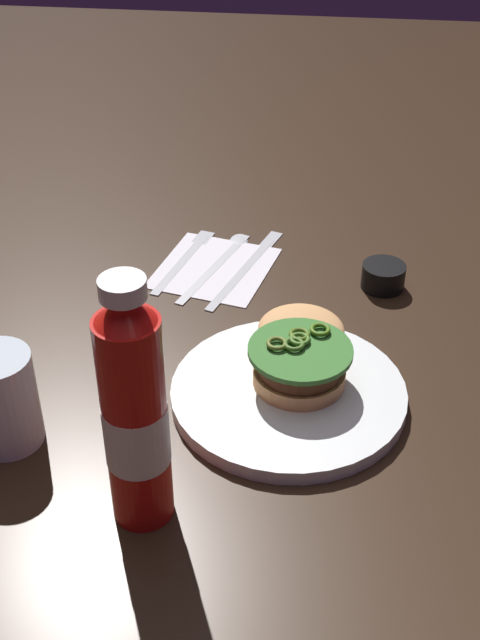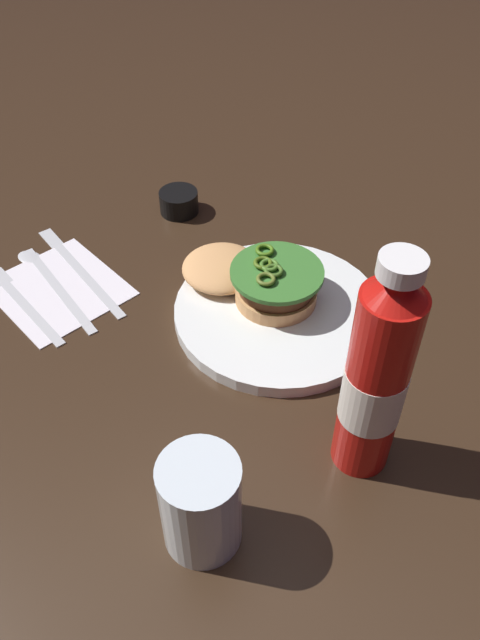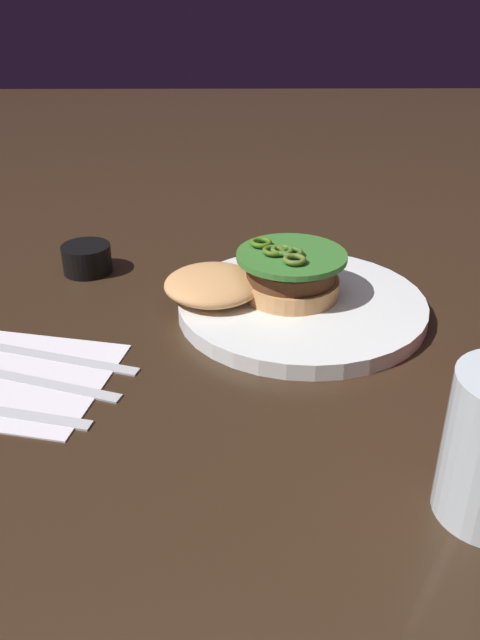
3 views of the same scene
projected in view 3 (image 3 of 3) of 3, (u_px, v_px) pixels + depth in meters
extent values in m
plane|color=#312114|center=(266.00, 378.00, 0.57)|extent=(3.00, 3.00, 0.00)
cylinder|color=white|center=(301.00, 306.00, 0.67)|extent=(0.25, 0.25, 0.02)
cylinder|color=tan|center=(290.00, 286.00, 0.67)|extent=(0.10, 0.10, 0.02)
cylinder|color=#512D19|center=(291.00, 271.00, 0.66)|extent=(0.09, 0.09, 0.02)
cylinder|color=red|center=(291.00, 261.00, 0.66)|extent=(0.09, 0.09, 0.01)
cylinder|color=#35702A|center=(292.00, 256.00, 0.65)|extent=(0.11, 0.11, 0.01)
torus|color=#586A25|center=(294.00, 259.00, 0.63)|extent=(0.02, 0.02, 0.01)
torus|color=#437017|center=(263.00, 242.00, 0.67)|extent=(0.02, 0.02, 0.01)
torus|color=#416723|center=(292.00, 252.00, 0.64)|extent=(0.02, 0.02, 0.01)
torus|color=#457626|center=(282.00, 250.00, 0.65)|extent=(0.02, 0.02, 0.01)
torus|color=#476518|center=(274.00, 251.00, 0.65)|extent=(0.02, 0.02, 0.01)
ellipsoid|color=tan|center=(213.00, 284.00, 0.66)|extent=(0.10, 0.10, 0.03)
cylinder|color=black|center=(87.00, 259.00, 0.75)|extent=(0.06, 0.06, 0.03)
cube|color=white|center=(16.00, 380.00, 0.56)|extent=(0.18, 0.17, 0.00)
cube|color=silver|center=(39.00, 351.00, 0.60)|extent=(0.19, 0.07, 0.00)
cube|color=silver|center=(15.00, 377.00, 0.56)|extent=(0.19, 0.08, 0.00)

